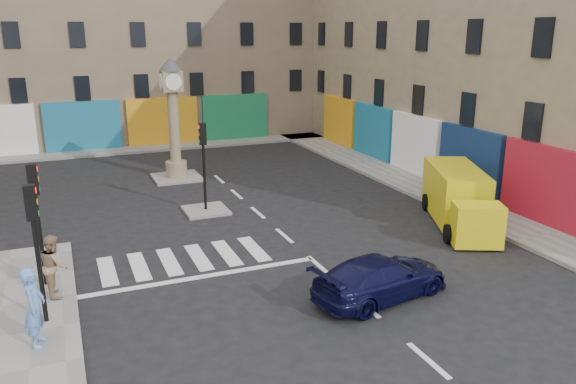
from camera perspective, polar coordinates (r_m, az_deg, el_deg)
ground at (r=17.91m, az=4.51°, el=-8.64°), size 120.00×120.00×0.00m
sidewalk_right at (r=30.23m, az=10.68°, el=1.69°), size 2.60×30.00×0.15m
sidewalk_far at (r=37.54m, az=-16.78°, el=4.09°), size 32.00×2.40×0.15m
island_near at (r=24.26m, az=-8.35°, el=-1.85°), size 1.80×1.80×0.12m
island_far at (r=29.89m, az=-11.23°, el=1.46°), size 2.40×2.40×0.12m
building_right at (r=33.21m, az=20.96°, el=16.04°), size 10.00×30.00×16.00m
building_far at (r=42.58m, az=-18.63°, el=16.74°), size 32.00×10.00×17.00m
traffic_light_left_near at (r=15.44m, az=-24.34°, el=-3.75°), size 0.28×0.22×3.70m
traffic_light_left_far at (r=17.73m, az=-24.21°, el=-1.26°), size 0.28×0.22×3.70m
traffic_light_island at (r=23.61m, az=-8.59°, el=4.00°), size 0.28×0.22×3.70m
clock_pillar at (r=29.22m, az=-11.60°, el=8.09°), size 1.20×1.20×6.10m
navy_sedan at (r=16.58m, az=9.44°, el=-8.56°), size 4.58×2.57×1.25m
yellow_van at (r=23.34m, az=16.93°, el=-0.55°), size 4.02×6.07×2.14m
pedestrian_blue at (r=14.90m, az=-24.36°, el=-10.59°), size 0.61×0.81×2.01m
pedestrian_tan at (r=17.39m, az=-22.67°, el=-6.89°), size 0.79×0.96×1.82m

